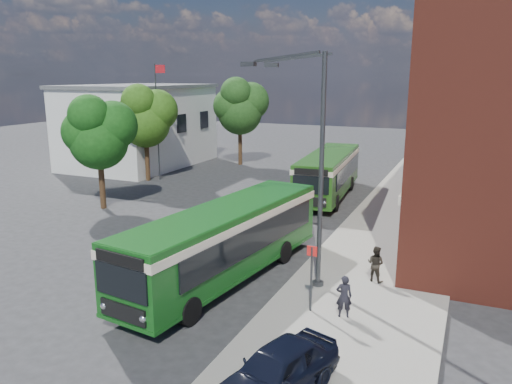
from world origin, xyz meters
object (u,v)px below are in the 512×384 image
at_px(bus_front, 225,236).
at_px(parked_car, 278,370).
at_px(street_lamp, 312,168).
at_px(bus_rear, 329,171).

height_order(bus_front, parked_car, bus_front).
height_order(street_lamp, bus_front, street_lamp).
bearing_deg(parked_car, street_lamp, 120.13).
relative_size(bus_front, bus_rear, 1.06).
bearing_deg(parked_car, bus_rear, 121.31).
xyz_separation_m(bus_front, parked_car, (4.77, -6.36, -1.02)).
distance_m(street_lamp, bus_rear, 15.49).
distance_m(bus_front, bus_rear, 15.42).
relative_size(street_lamp, bus_rear, 0.82).
height_order(bus_front, bus_rear, same).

